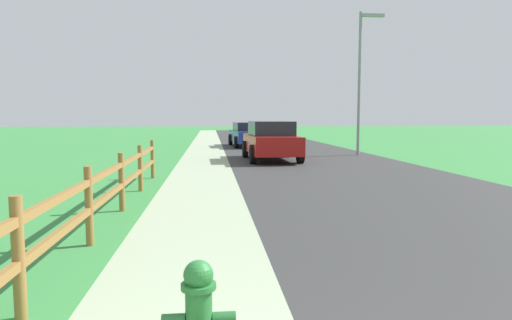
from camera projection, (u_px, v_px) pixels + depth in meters
The scene contains 8 objects.
ground_plane at pixel (223, 148), 26.24m from camera, with size 120.00×120.00×0.00m, color #388540.
road_asphalt at pixel (278, 146), 28.57m from camera, with size 7.00×66.00×0.01m, color #343434.
curb_concrete at pixel (173, 146), 27.93m from camera, with size 6.00×66.00×0.01m, color #A0B08E.
grass_verge at pixel (148, 146), 27.78m from camera, with size 5.00×66.00×0.00m, color #388540.
rail_fence at pixel (108, 187), 7.53m from camera, with size 0.11×11.92×1.12m.
parked_suv_red at pixel (271, 140), 19.00m from camera, with size 2.17×4.64×1.62m.
parked_car_blue at pixel (249, 134), 27.82m from camera, with size 2.36×5.09×1.46m.
street_lamp at pixel (362, 71), 21.17m from camera, with size 1.17×0.20×6.59m.
Camera 1 is at (-0.72, -1.25, 1.81)m, focal length 32.12 mm.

